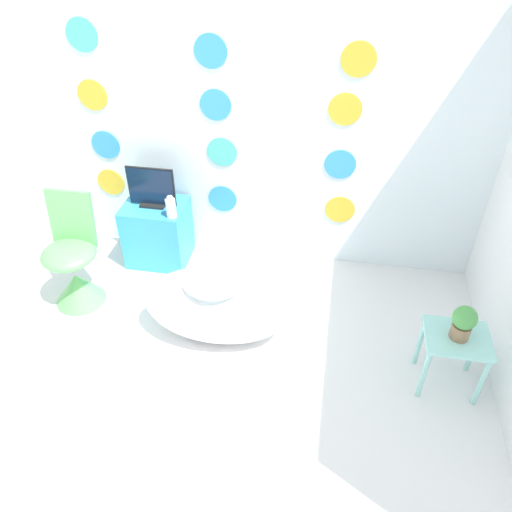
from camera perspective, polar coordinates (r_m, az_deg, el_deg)
ground_plane at (r=3.15m, az=-12.25°, el=-21.34°), size 12.00×12.00×0.00m
wall_back_dotted at (r=3.84m, az=-4.26°, el=16.79°), size 5.10×0.05×2.60m
bathtub at (r=3.51m, az=-4.58°, el=-5.61°), size 1.02×0.53×0.52m
chair at (r=3.99m, az=-20.03°, el=-1.57°), size 0.40×0.40×0.88m
tv_cabinet at (r=4.25m, az=-11.17°, el=2.64°), size 0.50×0.40×0.54m
tv at (r=4.03m, az=-11.87°, el=7.52°), size 0.38×0.12×0.33m
vase at (r=3.89m, az=-9.70°, el=5.47°), size 0.08×0.08×0.18m
side_table at (r=3.35m, az=21.76°, el=-9.58°), size 0.39×0.33×0.43m
potted_plant_left at (r=3.21m, az=22.63°, el=-6.96°), size 0.14×0.14×0.23m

